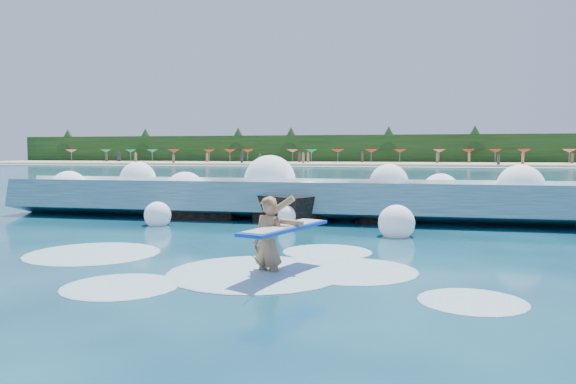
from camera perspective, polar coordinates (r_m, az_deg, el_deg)
name	(u,v)px	position (r m, az deg, el deg)	size (l,w,h in m)	color
ground	(194,257)	(11.53, -9.56, -6.54)	(200.00, 200.00, 0.00)	#082641
beach	(386,164)	(88.61, 9.92, 2.82)	(140.00, 20.00, 0.40)	tan
wet_band	(382,167)	(77.63, 9.52, 2.53)	(140.00, 5.00, 0.08)	silver
treeline	(389,149)	(98.58, 10.22, 4.28)	(140.00, 4.00, 5.00)	black
breaking_wave	(285,201)	(17.98, -0.31, -0.89)	(18.28, 2.84, 1.58)	#326F7F
rock_cluster	(282,206)	(17.61, -0.56, -1.40)	(8.09, 3.32, 1.35)	black
surfer_with_board	(272,240)	(9.65, -1.62, -4.93)	(1.21, 2.85, 1.64)	#A2724B
wave_spray	(280,188)	(17.79, -0.87, 0.37)	(15.66, 5.16, 2.14)	white
surf_foam	(229,267)	(10.49, -6.05, -7.57)	(9.52, 5.65, 0.16)	silver
beach_umbrellas	(387,151)	(90.63, 10.02, 4.14)	(113.30, 6.95, 0.50)	#E64364
beachgoers	(356,158)	(85.42, 6.90, 3.41)	(102.12, 12.65, 1.94)	#3F332D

